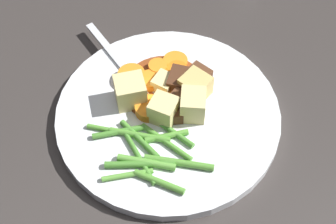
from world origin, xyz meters
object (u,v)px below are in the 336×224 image
at_px(potato_chunk_1, 130,91).
at_px(potato_chunk_3, 164,83).
at_px(fork, 123,66).
at_px(dinner_plate, 168,115).
at_px(meat_chunk_3, 186,95).
at_px(carrot_slice_5, 170,78).
at_px(potato_chunk_4, 193,103).
at_px(carrot_slice_4, 132,77).
at_px(meat_chunk_0, 181,82).
at_px(potato_chunk_2, 195,86).
at_px(carrot_slice_0, 158,68).
at_px(meat_chunk_1, 175,114).
at_px(carrot_slice_1, 175,62).
at_px(meat_chunk_2, 198,76).
at_px(carrot_slice_7, 177,71).
at_px(carrot_slice_6, 149,110).
at_px(carrot_slice_2, 173,99).
at_px(potato_chunk_0, 164,110).
at_px(carrot_slice_3, 150,81).

bearing_deg(potato_chunk_1, potato_chunk_3, -62.39).
distance_m(potato_chunk_1, fork, 0.06).
height_order(dinner_plate, meat_chunk_3, meat_chunk_3).
height_order(carrot_slice_5, potato_chunk_4, potato_chunk_4).
height_order(carrot_slice_4, meat_chunk_3, meat_chunk_3).
bearing_deg(meat_chunk_0, potato_chunk_2, -117.82).
distance_m(carrot_slice_5, meat_chunk_3, 0.04).
bearing_deg(carrot_slice_0, carrot_slice_4, 115.50).
xyz_separation_m(carrot_slice_4, fork, (0.02, 0.01, -0.00)).
distance_m(potato_chunk_4, meat_chunk_3, 0.02).
relative_size(meat_chunk_1, fork, 0.13).
bearing_deg(carrot_slice_1, meat_chunk_2, -130.20).
distance_m(carrot_slice_0, meat_chunk_2, 0.05).
xyz_separation_m(potato_chunk_2, potato_chunk_4, (-0.03, 0.00, 0.00)).
bearing_deg(carrot_slice_7, dinner_plate, 171.82).
xyz_separation_m(carrot_slice_0, carrot_slice_6, (-0.07, 0.01, -0.00)).
bearing_deg(dinner_plate, carrot_slice_6, 94.42).
bearing_deg(carrot_slice_2, fork, 51.46).
xyz_separation_m(carrot_slice_5, potato_chunk_4, (-0.05, -0.03, 0.01)).
relative_size(carrot_slice_5, meat_chunk_1, 1.44).
distance_m(potato_chunk_3, potato_chunk_4, 0.05).
height_order(potato_chunk_4, meat_chunk_1, potato_chunk_4).
height_order(potato_chunk_3, potato_chunk_4, potato_chunk_4).
xyz_separation_m(carrot_slice_6, potato_chunk_0, (-0.01, -0.02, 0.01)).
bearing_deg(potato_chunk_1, carrot_slice_0, -32.39).
distance_m(carrot_slice_7, meat_chunk_2, 0.03).
xyz_separation_m(carrot_slice_0, potato_chunk_1, (-0.05, 0.03, 0.01)).
bearing_deg(potato_chunk_4, carrot_slice_1, 17.61).
bearing_deg(dinner_plate, meat_chunk_2, -33.98).
relative_size(potato_chunk_3, fork, 0.18).
bearing_deg(potato_chunk_2, meat_chunk_0, 62.18).
relative_size(carrot_slice_7, potato_chunk_3, 1.01).
height_order(potato_chunk_4, meat_chunk_0, potato_chunk_4).
height_order(dinner_plate, carrot_slice_1, carrot_slice_1).
relative_size(carrot_slice_4, potato_chunk_1, 0.98).
distance_m(carrot_slice_5, carrot_slice_6, 0.06).
bearing_deg(carrot_slice_7, potato_chunk_0, 168.88).
height_order(dinner_plate, carrot_slice_5, carrot_slice_5).
bearing_deg(potato_chunk_2, potato_chunk_0, 135.45).
bearing_deg(meat_chunk_3, potato_chunk_4, -152.57).
xyz_separation_m(carrot_slice_4, carrot_slice_7, (0.01, -0.06, -0.00)).
xyz_separation_m(potato_chunk_2, fork, (0.04, 0.10, -0.01)).
distance_m(potato_chunk_1, potato_chunk_4, 0.08).
relative_size(carrot_slice_4, meat_chunk_3, 1.14).
xyz_separation_m(carrot_slice_1, carrot_slice_3, (-0.04, 0.03, 0.00)).
xyz_separation_m(carrot_slice_7, meat_chunk_0, (-0.02, -0.01, 0.01)).
height_order(potato_chunk_2, meat_chunk_3, potato_chunk_2).
bearing_deg(potato_chunk_4, dinner_plate, 94.37).
bearing_deg(meat_chunk_2, potato_chunk_3, 110.47).
distance_m(carrot_slice_3, carrot_slice_6, 0.05).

